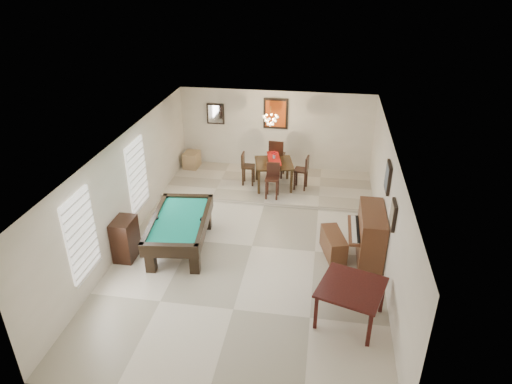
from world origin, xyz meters
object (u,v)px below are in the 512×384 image
(piano_bench, at_px, (333,244))
(square_table, at_px, (350,303))
(dining_chair_north, at_px, (277,158))
(dining_chair_west, at_px, (248,169))
(upright_piano, at_px, (364,235))
(dining_table, at_px, (274,172))
(pool_table, at_px, (181,234))
(chandelier, at_px, (271,117))
(apothecary_chest, at_px, (125,239))
(corner_bench, at_px, (192,160))
(dining_chair_east, at_px, (301,172))
(flower_vase, at_px, (274,155))
(dining_chair_south, at_px, (272,181))

(piano_bench, bearing_deg, square_table, -81.65)
(dining_chair_north, bearing_deg, dining_chair_west, 47.04)
(upright_piano, bearing_deg, dining_table, 128.01)
(pool_table, distance_m, chandelier, 4.29)
(pool_table, xyz_separation_m, square_table, (3.87, -1.84, 0.00))
(upright_piano, distance_m, apothecary_chest, 5.40)
(dining_table, bearing_deg, pool_table, -117.81)
(upright_piano, bearing_deg, apothecary_chest, -171.21)
(corner_bench, bearing_deg, square_table, -51.88)
(dining_chair_north, distance_m, dining_chair_west, 1.05)
(dining_chair_east, xyz_separation_m, corner_bench, (-3.57, 0.98, -0.25))
(piano_bench, distance_m, dining_chair_east, 3.26)
(dining_chair_east, bearing_deg, corner_bench, -98.03)
(flower_vase, relative_size, dining_chair_east, 0.22)
(square_table, bearing_deg, dining_table, 111.73)
(piano_bench, distance_m, flower_vase, 3.68)
(pool_table, relative_size, dining_chair_south, 2.34)
(pool_table, height_order, dining_chair_south, dining_chair_south)
(piano_bench, height_order, dining_table, dining_table)
(piano_bench, bearing_deg, apothecary_chest, -169.86)
(dining_chair_north, height_order, chandelier, chandelier)
(square_table, distance_m, upright_piano, 2.15)
(dining_table, bearing_deg, dining_chair_west, 177.02)
(dining_chair_east, bearing_deg, dining_table, -83.95)
(apothecary_chest, relative_size, dining_table, 0.92)
(corner_bench, bearing_deg, pool_table, -77.19)
(dining_chair_north, height_order, dining_chair_east, dining_chair_north)
(dining_chair_east, relative_size, chandelier, 1.68)
(upright_piano, distance_m, chandelier, 4.45)
(piano_bench, relative_size, flower_vase, 4.49)
(pool_table, bearing_deg, dining_table, 55.79)
(apothecary_chest, distance_m, corner_bench, 4.91)
(dining_chair_east, bearing_deg, square_table, 21.23)
(upright_piano, height_order, piano_bench, upright_piano)
(dining_chair_west, relative_size, dining_chair_east, 0.96)
(dining_chair_north, bearing_deg, dining_chair_south, 96.16)
(apothecary_chest, relative_size, corner_bench, 1.75)
(pool_table, xyz_separation_m, dining_table, (1.79, 3.38, 0.17))
(dining_chair_west, height_order, chandelier, chandelier)
(piano_bench, xyz_separation_m, dining_chair_west, (-2.53, 3.15, 0.33))
(square_table, xyz_separation_m, dining_chair_south, (-2.04, 4.51, 0.23))
(pool_table, distance_m, dining_chair_west, 3.58)
(upright_piano, height_order, apothecary_chest, upright_piano)
(apothecary_chest, distance_m, dining_chair_north, 5.52)
(square_table, xyz_separation_m, apothecary_chest, (-4.98, 1.29, 0.10))
(dining_chair_south, bearing_deg, dining_chair_west, 137.67)
(dining_table, bearing_deg, square_table, -68.27)
(upright_piano, relative_size, dining_chair_east, 1.44)
(flower_vase, distance_m, dining_chair_south, 0.87)
(piano_bench, height_order, dining_chair_east, dining_chair_east)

